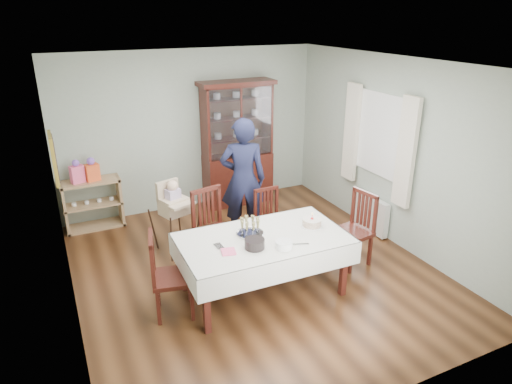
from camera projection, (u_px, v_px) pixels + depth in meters
floor at (254, 269)px, 6.17m from camera, size 5.00×5.00×0.00m
room_shell at (236, 138)px, 5.99m from camera, size 5.00×5.00×5.00m
dining_table at (263, 265)px, 5.54m from camera, size 2.03×1.20×0.76m
china_cabinet at (237, 142)px, 7.95m from camera, size 1.30×0.48×2.18m
sideboard at (93, 204)px, 7.24m from camera, size 0.90×0.38×0.80m
picture_frame at (53, 158)px, 5.34m from camera, size 0.04×0.48×0.58m
window at (381, 135)px, 6.74m from camera, size 0.04×1.02×1.22m
curtain_left at (406, 153)px, 6.23m from camera, size 0.07×0.30×1.55m
curtain_right at (351, 132)px, 7.27m from camera, size 0.07×0.30×1.55m
radiator at (369, 213)px, 7.18m from camera, size 0.10×0.80×0.55m
chair_far_left at (215, 244)px, 6.19m from camera, size 0.57×0.57×1.06m
chair_far_right at (271, 233)px, 6.60m from camera, size 0.42×0.42×0.90m
chair_end_left at (172, 290)px, 5.19m from camera, size 0.54×0.54×1.01m
chair_end_right at (352, 243)px, 6.23m from camera, size 0.53×0.53×1.02m
woman at (243, 179)px, 6.75m from camera, size 0.79×0.66×1.86m
high_chair at (175, 223)px, 6.56m from camera, size 0.60×0.60×1.07m
champagne_tray at (250, 229)px, 5.46m from camera, size 0.33×0.33×0.20m
birthday_cake at (312, 223)px, 5.66m from camera, size 0.27×0.27×0.19m
plate_stack_dark at (255, 244)px, 5.15m from camera, size 0.31×0.31×0.11m
plate_stack_white at (284, 245)px, 5.15m from camera, size 0.20×0.20×0.08m
napkin_stack at (228, 252)px, 5.06m from camera, size 0.18×0.18×0.02m
cutlery at (216, 247)px, 5.18m from camera, size 0.11×0.15×0.01m
cake_knife at (296, 244)px, 5.23m from camera, size 0.29×0.14×0.01m
gift_bag_pink at (77, 172)px, 6.95m from camera, size 0.22×0.17×0.37m
gift_bag_orange at (92, 170)px, 7.03m from camera, size 0.23×0.19×0.37m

